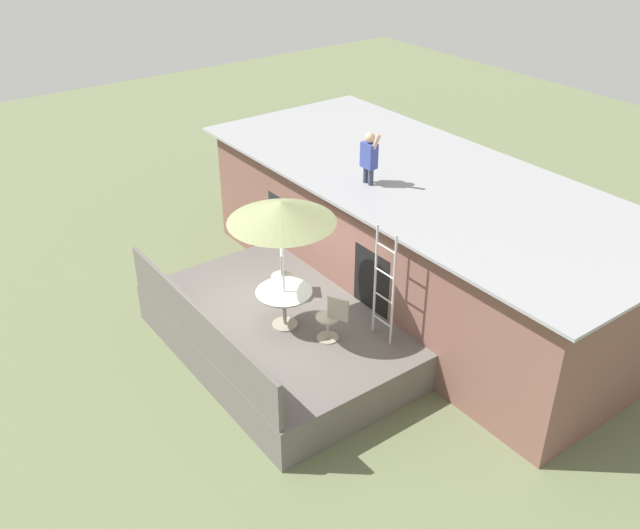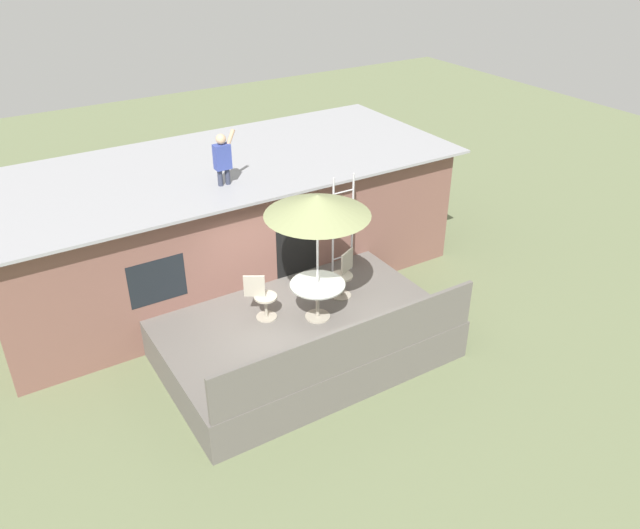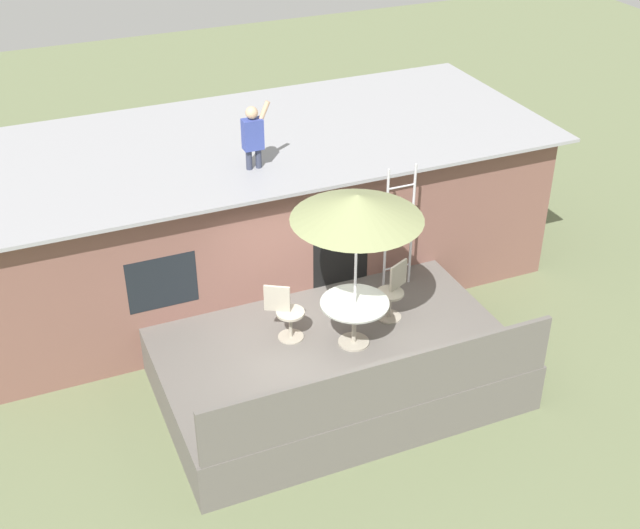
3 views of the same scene
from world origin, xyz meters
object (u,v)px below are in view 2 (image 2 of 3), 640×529
object	(u,v)px
person_figure	(223,156)
patio_chair_left	(262,297)
patio_umbrella	(317,205)
patio_table	(318,291)
step_ladder	(343,225)
patio_chair_right	(344,275)

from	to	relation	value
person_figure	patio_chair_left	world-z (taller)	person_figure
patio_umbrella	patio_table	bearing A→B (deg)	-90.00
patio_umbrella	step_ladder	size ratio (longest dim) A/B	1.15
patio_umbrella	person_figure	world-z (taller)	person_figure
person_figure	patio_chair_right	size ratio (longest dim) A/B	1.21
step_ladder	person_figure	bearing A→B (deg)	147.61
patio_table	person_figure	bearing A→B (deg)	104.76
person_figure	patio_chair_right	xyz separation A→B (m)	(1.53, -2.05, -2.14)
person_figure	step_ladder	bearing A→B (deg)	-32.39
step_ladder	patio_chair_right	size ratio (longest dim) A/B	2.39
patio_table	patio_umbrella	distance (m)	1.76
patio_chair_right	step_ladder	bearing A→B (deg)	-147.92
step_ladder	patio_chair_right	xyz separation A→B (m)	(-0.48, -0.78, -0.64)
patio_table	patio_umbrella	bearing A→B (deg)	90.00
patio_table	patio_chair_right	world-z (taller)	patio_chair_right
patio_table	patio_umbrella	world-z (taller)	patio_umbrella
person_figure	patio_umbrella	bearing A→B (deg)	-75.24
patio_chair_left	patio_umbrella	bearing A→B (deg)	0.00
patio_table	patio_chair_right	bearing A→B (deg)	26.09
person_figure	patio_chair_right	world-z (taller)	person_figure
patio_table	step_ladder	distance (m)	1.89
step_ladder	patio_chair_left	bearing A→B (deg)	-163.67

